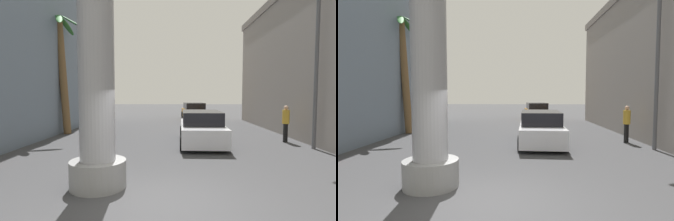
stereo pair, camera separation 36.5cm
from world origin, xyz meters
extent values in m
plane|color=#424244|center=(0.00, 10.00, 0.00)|extent=(91.21, 91.21, 0.00)
cylinder|color=#9E9EA3|center=(-1.71, 1.10, 4.31)|extent=(0.89, 0.89, 8.63)
cylinder|color=gray|center=(-1.71, 1.10, 0.35)|extent=(1.42, 1.42, 0.70)
cylinder|color=#59595E|center=(6.35, 5.95, 3.45)|extent=(0.16, 0.16, 6.90)
cylinder|color=black|center=(0.73, 8.88, 0.32)|extent=(0.24, 0.65, 0.64)
cylinder|color=black|center=(2.58, 8.82, 0.32)|extent=(0.24, 0.65, 0.64)
cylinder|color=black|center=(0.61, 5.45, 0.32)|extent=(0.24, 0.65, 0.64)
cylinder|color=black|center=(2.46, 5.39, 0.32)|extent=(0.24, 0.65, 0.64)
cube|color=silver|center=(1.59, 7.13, 0.56)|extent=(2.11, 4.97, 0.80)
cube|color=black|center=(1.59, 7.13, 1.26)|extent=(1.88, 2.76, 0.60)
cylinder|color=black|center=(1.22, 20.64, 0.32)|extent=(0.27, 0.65, 0.64)
cylinder|color=black|center=(3.01, 20.77, 0.32)|extent=(0.27, 0.65, 0.64)
cylinder|color=black|center=(1.45, 17.52, 0.32)|extent=(0.27, 0.65, 0.64)
cylinder|color=black|center=(3.24, 17.65, 0.32)|extent=(0.27, 0.65, 0.64)
cube|color=#BF7214|center=(2.23, 19.15, 0.56)|extent=(2.21, 4.60, 0.80)
cube|color=black|center=(2.23, 19.15, 1.26)|extent=(1.91, 2.58, 0.60)
cylinder|color=brown|center=(-6.32, 10.11, 3.39)|extent=(0.87, 0.57, 6.80)
ellipsoid|color=#295E2D|center=(-5.57, 9.82, 6.52)|extent=(1.52, 0.49, 0.92)
ellipsoid|color=#31702D|center=(-6.26, 10.71, 6.52)|extent=(0.59, 1.54, 0.91)
ellipsoid|color=#2B6B2D|center=(-6.99, 10.45, 6.52)|extent=(1.34, 1.28, 0.92)
ellipsoid|color=#1F652D|center=(-7.02, 9.35, 6.57)|extent=(1.42, 1.29, 0.76)
ellipsoid|color=#2E722D|center=(-6.05, 9.14, 6.53)|extent=(0.95, 1.53, 0.89)
cylinder|color=black|center=(5.88, 7.62, 0.46)|extent=(0.14, 0.14, 0.92)
cylinder|color=black|center=(5.73, 7.48, 0.46)|extent=(0.14, 0.14, 0.92)
cylinder|color=gold|center=(5.81, 7.55, 1.26)|extent=(0.48, 0.48, 0.68)
sphere|color=tan|center=(5.81, 7.55, 1.70)|extent=(0.22, 0.22, 0.22)
camera|label=1|loc=(0.18, -5.44, 2.39)|focal=28.00mm
camera|label=2|loc=(0.55, -5.42, 2.39)|focal=28.00mm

